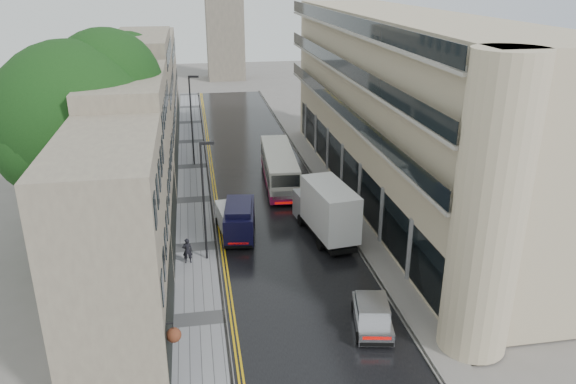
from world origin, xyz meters
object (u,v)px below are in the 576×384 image
object	(u,v)px
tree_far	(111,111)
navy_van	(225,229)
pedestrian	(187,251)
lamp_post_far	(192,122)
tree_near	(78,148)
silver_hatchback	(359,330)
white_van	(225,229)
cream_bus	(269,181)
lamp_post_near	(204,203)
white_lorry	(320,222)

from	to	relation	value
tree_far	navy_van	xyz separation A→B (m)	(8.26, -13.82, -4.98)
tree_far	pedestrian	world-z (taller)	tree_far
lamp_post_far	tree_near	bearing A→B (deg)	-103.12
tree_near	navy_van	world-z (taller)	tree_near
tree_near	tree_far	bearing A→B (deg)	88.68
silver_hatchback	white_van	distance (m)	13.46
tree_near	cream_bus	size ratio (longest dim) A/B	1.32
cream_bus	lamp_post_near	size ratio (longest dim) A/B	1.39
pedestrian	lamp_post_near	distance (m)	3.20
tree_far	silver_hatchback	size ratio (longest dim) A/B	3.20
tree_near	lamp_post_far	world-z (taller)	tree_near
white_lorry	lamp_post_far	world-z (taller)	lamp_post_far
silver_hatchback	navy_van	distance (m)	12.86
pedestrian	white_van	bearing A→B (deg)	-134.10
lamp_post_near	lamp_post_far	distance (m)	18.81
navy_van	pedestrian	bearing A→B (deg)	-132.38
silver_hatchback	pedestrian	distance (m)	12.48
silver_hatchback	white_lorry	bearing A→B (deg)	98.96
silver_hatchback	lamp_post_far	xyz separation A→B (m)	(-7.46, 28.62, 3.48)
tree_far	white_van	xyz separation A→B (m)	(8.28, -13.14, -5.33)
pedestrian	lamp_post_near	bearing A→B (deg)	-164.62
cream_bus	lamp_post_far	distance (m)	11.11
tree_far	white_van	bearing A→B (deg)	-57.79
white_lorry	lamp_post_near	bearing A→B (deg)	173.42
navy_van	cream_bus	bearing A→B (deg)	70.82
tree_far	navy_van	distance (m)	16.85
tree_near	silver_hatchback	xyz separation A→B (m)	(14.26, -12.33, -6.19)
tree_far	tree_near	bearing A→B (deg)	-91.32
cream_bus	lamp_post_near	distance (m)	11.35
tree_far	silver_hatchback	world-z (taller)	tree_far
cream_bus	silver_hatchback	distance (m)	19.63
tree_near	tree_far	distance (m)	13.02
white_lorry	white_van	world-z (taller)	white_lorry
white_lorry	lamp_post_near	world-z (taller)	lamp_post_near
cream_bus	white_lorry	world-z (taller)	white_lorry
white_lorry	lamp_post_near	xyz separation A→B (m)	(-7.30, -0.14, 1.91)
tree_near	lamp_post_near	xyz separation A→B (m)	(7.28, -2.51, -3.05)
white_van	navy_van	world-z (taller)	navy_van
navy_van	lamp_post_far	distance (m)	17.45
tree_near	tree_far	size ratio (longest dim) A/B	1.11
pedestrian	white_lorry	bearing A→B (deg)	-178.73
cream_bus	navy_van	bearing A→B (deg)	-113.12
cream_bus	lamp_post_far	xyz separation A→B (m)	(-5.78, 9.07, 2.78)
white_van	lamp_post_near	xyz separation A→B (m)	(-1.30, -2.38, 2.99)
lamp_post_near	white_van	bearing A→B (deg)	62.13
navy_van	lamp_post_far	bearing A→B (deg)	103.32
tree_near	tree_far	xyz separation A→B (m)	(0.30, 13.00, -0.72)
cream_bus	white_lorry	xyz separation A→B (m)	(1.99, -9.59, 0.53)
lamp_post_near	lamp_post_far	world-z (taller)	lamp_post_far
pedestrian	lamp_post_near	xyz separation A→B (m)	(1.17, 0.37, 2.95)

